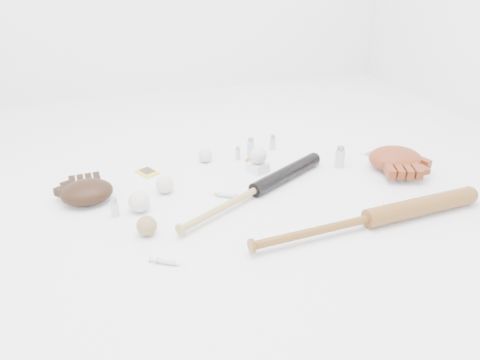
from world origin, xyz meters
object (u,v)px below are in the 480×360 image
object	(u,v)px
bat_dark	(256,190)
glove_dark	(87,192)
pedestal	(258,167)
bat_wood	(369,219)

from	to	relation	value
bat_dark	glove_dark	xyz separation A→B (m)	(-0.65, 0.17, 0.01)
pedestal	bat_wood	bearing A→B (deg)	-67.95
pedestal	bat_dark	bearing A→B (deg)	-112.69
pedestal	glove_dark	bearing A→B (deg)	-177.02
glove_dark	bat_dark	bearing A→B (deg)	-17.51
bat_wood	pedestal	world-z (taller)	bat_wood
bat_wood	glove_dark	size ratio (longest dim) A/B	4.07
glove_dark	pedestal	size ratio (longest dim) A/B	3.24
bat_dark	bat_wood	world-z (taller)	bat_wood
bat_dark	glove_dark	bearing A→B (deg)	136.53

